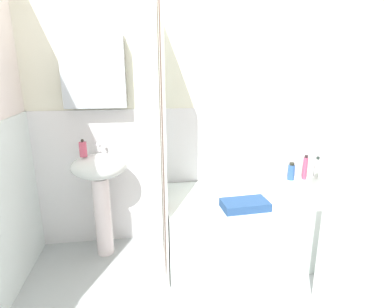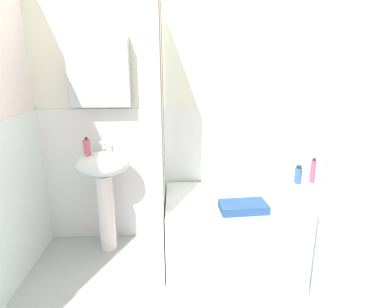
{
  "view_description": "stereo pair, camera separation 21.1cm",
  "coord_description": "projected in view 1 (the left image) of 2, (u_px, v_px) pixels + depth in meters",
  "views": [
    {
      "loc": [
        -0.58,
        -1.42,
        1.56
      ],
      "look_at": [
        -0.25,
        0.85,
        0.9
      ],
      "focal_mm": 29.31,
      "sensor_mm": 36.0,
      "label": 1
    },
    {
      "loc": [
        -0.37,
        -1.44,
        1.56
      ],
      "look_at": [
        -0.25,
        0.85,
        0.9
      ],
      "focal_mm": 29.31,
      "sensor_mm": 36.0,
      "label": 2
    }
  ],
  "objects": [
    {
      "name": "wall_back_tiled",
      "position": [
        207.0,
        114.0,
        2.74
      ],
      "size": [
        3.6,
        0.18,
        2.4
      ],
      "color": "white",
      "rests_on": "ground_plane"
    },
    {
      "name": "sink",
      "position": [
        100.0,
        182.0,
        2.53
      ],
      "size": [
        0.44,
        0.34,
        0.88
      ],
      "color": "white",
      "rests_on": "ground_plane"
    },
    {
      "name": "faucet",
      "position": [
        99.0,
        145.0,
        2.52
      ],
      "size": [
        0.03,
        0.12,
        0.12
      ],
      "color": "silver",
      "rests_on": "sink"
    },
    {
      "name": "soap_dispenser",
      "position": [
        83.0,
        149.0,
        2.4
      ],
      "size": [
        0.06,
        0.06,
        0.14
      ],
      "color": "#CF4F69",
      "rests_on": "sink"
    },
    {
      "name": "bathtub",
      "position": [
        257.0,
        223.0,
        2.65
      ],
      "size": [
        1.53,
        0.72,
        0.53
      ],
      "primitive_type": "cube",
      "color": "white",
      "rests_on": "ground_plane"
    },
    {
      "name": "shower_curtain",
      "position": [
        163.0,
        142.0,
        2.34
      ],
      "size": [
        0.01,
        0.72,
        2.0
      ],
      "color": "white",
      "rests_on": "ground_plane"
    },
    {
      "name": "conditioner_bottle",
      "position": [
        317.0,
        168.0,
        2.93
      ],
      "size": [
        0.04,
        0.04,
        0.21
      ],
      "color": "white",
      "rests_on": "bathtub"
    },
    {
      "name": "shampoo_bottle",
      "position": [
        305.0,
        168.0,
        2.89
      ],
      "size": [
        0.04,
        0.04,
        0.23
      ],
      "color": "#BE4569",
      "rests_on": "bathtub"
    },
    {
      "name": "body_wash_bottle",
      "position": [
        291.0,
        172.0,
        2.88
      ],
      "size": [
        0.06,
        0.06,
        0.16
      ],
      "color": "#2E5799",
      "rests_on": "bathtub"
    },
    {
      "name": "towel_folded",
      "position": [
        245.0,
        205.0,
        2.31
      ],
      "size": [
        0.35,
        0.22,
        0.06
      ],
      "primitive_type": "cube",
      "rotation": [
        0.0,
        0.0,
        0.07
      ],
      "color": "#274B81",
      "rests_on": "bathtub"
    }
  ]
}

